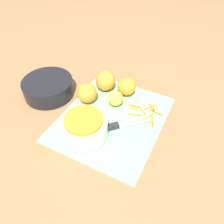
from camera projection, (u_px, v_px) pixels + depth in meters
ground_plane at (112, 119)px, 0.80m from camera, size 4.00×4.00×0.00m
cutting_board at (112, 118)px, 0.80m from camera, size 0.42×0.35×0.01m
bowl_speckled at (84, 126)px, 0.72m from camera, size 0.16×0.16×0.07m
bowl_dark at (48, 87)px, 0.87m from camera, size 0.20×0.20×0.07m
knife at (109, 127)px, 0.75m from camera, size 0.18×0.18×0.02m
orange_left at (105, 81)px, 0.88m from camera, size 0.08×0.08×0.08m
orange_right at (127, 86)px, 0.86m from camera, size 0.07×0.07×0.07m
orange_back at (87, 93)px, 0.83m from camera, size 0.08×0.08×0.08m
lemon at (116, 98)px, 0.83m from camera, size 0.06×0.06×0.06m
peel_pile at (147, 113)px, 0.81m from camera, size 0.12×0.14×0.01m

